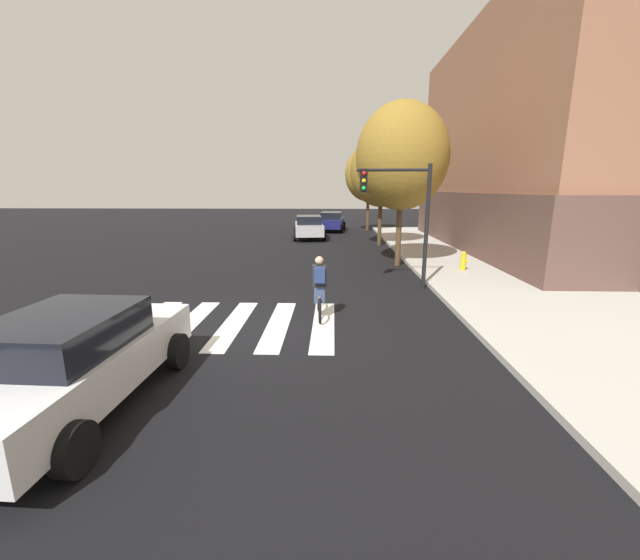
{
  "coord_description": "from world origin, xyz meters",
  "views": [
    {
      "loc": [
        2.12,
        -9.52,
        3.4
      ],
      "look_at": [
        1.79,
        0.2,
        1.14
      ],
      "focal_mm": 22.09,
      "sensor_mm": 36.0,
      "label": 1
    }
  ],
  "objects_px": {
    "cyclist": "(319,288)",
    "street_tree_near": "(402,157)",
    "fire_hydrant": "(463,261)",
    "street_tree_mid": "(382,171)",
    "sedan_far": "(331,221)",
    "street_tree_far": "(369,174)",
    "sedan_near": "(73,360)",
    "sedan_mid": "(309,227)",
    "traffic_light_near": "(403,205)"
  },
  "relations": [
    {
      "from": "cyclist",
      "to": "street_tree_near",
      "type": "bearing_deg",
      "value": 66.66
    },
    {
      "from": "fire_hydrant",
      "to": "street_tree_mid",
      "type": "distance_m",
      "value": 9.44
    },
    {
      "from": "sedan_far",
      "to": "street_tree_far",
      "type": "bearing_deg",
      "value": 4.4
    },
    {
      "from": "sedan_far",
      "to": "street_tree_mid",
      "type": "bearing_deg",
      "value": -70.31
    },
    {
      "from": "sedan_near",
      "to": "cyclist",
      "type": "relative_size",
      "value": 2.72
    },
    {
      "from": "sedan_mid",
      "to": "street_tree_far",
      "type": "bearing_deg",
      "value": 49.72
    },
    {
      "from": "sedan_mid",
      "to": "fire_hydrant",
      "type": "distance_m",
      "value": 13.44
    },
    {
      "from": "sedan_mid",
      "to": "traffic_light_near",
      "type": "relative_size",
      "value": 1.13
    },
    {
      "from": "sedan_near",
      "to": "sedan_mid",
      "type": "bearing_deg",
      "value": 84.0
    },
    {
      "from": "fire_hydrant",
      "to": "street_tree_near",
      "type": "height_order",
      "value": "street_tree_near"
    },
    {
      "from": "sedan_far",
      "to": "fire_hydrant",
      "type": "bearing_deg",
      "value": -71.71
    },
    {
      "from": "sedan_near",
      "to": "traffic_light_near",
      "type": "bearing_deg",
      "value": 51.42
    },
    {
      "from": "sedan_mid",
      "to": "traffic_light_near",
      "type": "bearing_deg",
      "value": -73.91
    },
    {
      "from": "traffic_light_near",
      "to": "street_tree_near",
      "type": "height_order",
      "value": "street_tree_near"
    },
    {
      "from": "sedan_near",
      "to": "cyclist",
      "type": "height_order",
      "value": "cyclist"
    },
    {
      "from": "sedan_far",
      "to": "traffic_light_near",
      "type": "relative_size",
      "value": 1.1
    },
    {
      "from": "traffic_light_near",
      "to": "fire_hydrant",
      "type": "relative_size",
      "value": 5.38
    },
    {
      "from": "sedan_mid",
      "to": "street_tree_near",
      "type": "bearing_deg",
      "value": -64.61
    },
    {
      "from": "sedan_far",
      "to": "street_tree_far",
      "type": "distance_m",
      "value": 4.78
    },
    {
      "from": "street_tree_mid",
      "to": "street_tree_far",
      "type": "distance_m",
      "value": 8.56
    },
    {
      "from": "sedan_far",
      "to": "sedan_mid",
      "type": "bearing_deg",
      "value": -106.95
    },
    {
      "from": "sedan_near",
      "to": "fire_hydrant",
      "type": "bearing_deg",
      "value": 48.29
    },
    {
      "from": "sedan_mid",
      "to": "street_tree_far",
      "type": "height_order",
      "value": "street_tree_far"
    },
    {
      "from": "sedan_mid",
      "to": "street_tree_mid",
      "type": "relative_size",
      "value": 0.72
    },
    {
      "from": "fire_hydrant",
      "to": "sedan_near",
      "type": "bearing_deg",
      "value": -131.71
    },
    {
      "from": "traffic_light_near",
      "to": "street_tree_mid",
      "type": "height_order",
      "value": "street_tree_mid"
    },
    {
      "from": "traffic_light_near",
      "to": "sedan_near",
      "type": "bearing_deg",
      "value": -128.58
    },
    {
      "from": "sedan_mid",
      "to": "traffic_light_near",
      "type": "height_order",
      "value": "traffic_light_near"
    },
    {
      "from": "street_tree_near",
      "to": "street_tree_far",
      "type": "xyz_separation_m",
      "value": [
        -0.12,
        15.07,
        -0.19
      ]
    },
    {
      "from": "sedan_near",
      "to": "street_tree_mid",
      "type": "relative_size",
      "value": 0.71
    },
    {
      "from": "street_tree_near",
      "to": "cyclist",
      "type": "bearing_deg",
      "value": -113.34
    },
    {
      "from": "sedan_mid",
      "to": "sedan_far",
      "type": "relative_size",
      "value": 1.03
    },
    {
      "from": "cyclist",
      "to": "street_tree_mid",
      "type": "height_order",
      "value": "street_tree_mid"
    },
    {
      "from": "sedan_far",
      "to": "cyclist",
      "type": "bearing_deg",
      "value": -90.52
    },
    {
      "from": "sedan_mid",
      "to": "sedan_far",
      "type": "distance_m",
      "value": 5.33
    },
    {
      "from": "traffic_light_near",
      "to": "street_tree_near",
      "type": "relative_size",
      "value": 0.6
    },
    {
      "from": "cyclist",
      "to": "street_tree_mid",
      "type": "distance_m",
      "value": 14.91
    },
    {
      "from": "sedan_mid",
      "to": "cyclist",
      "type": "height_order",
      "value": "cyclist"
    },
    {
      "from": "sedan_near",
      "to": "sedan_mid",
      "type": "relative_size",
      "value": 0.98
    },
    {
      "from": "cyclist",
      "to": "street_tree_far",
      "type": "distance_m",
      "value": 23.19
    },
    {
      "from": "street_tree_mid",
      "to": "street_tree_near",
      "type": "bearing_deg",
      "value": -89.17
    },
    {
      "from": "fire_hydrant",
      "to": "street_tree_mid",
      "type": "relative_size",
      "value": 0.12
    },
    {
      "from": "cyclist",
      "to": "street_tree_far",
      "type": "relative_size",
      "value": 0.25
    },
    {
      "from": "sedan_far",
      "to": "street_tree_mid",
      "type": "distance_m",
      "value": 9.57
    },
    {
      "from": "cyclist",
      "to": "street_tree_mid",
      "type": "relative_size",
      "value": 0.26
    },
    {
      "from": "street_tree_near",
      "to": "sedan_far",
      "type": "bearing_deg",
      "value": 101.7
    },
    {
      "from": "sedan_near",
      "to": "street_tree_mid",
      "type": "height_order",
      "value": "street_tree_mid"
    },
    {
      "from": "sedan_far",
      "to": "street_tree_mid",
      "type": "height_order",
      "value": "street_tree_mid"
    },
    {
      "from": "fire_hydrant",
      "to": "sedan_far",
      "type": "bearing_deg",
      "value": 108.29
    },
    {
      "from": "sedan_far",
      "to": "sedan_near",
      "type": "bearing_deg",
      "value": -98.12
    }
  ]
}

